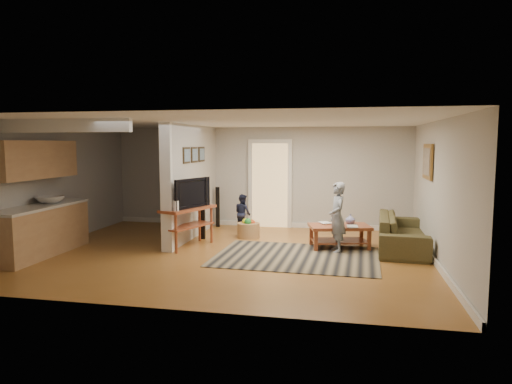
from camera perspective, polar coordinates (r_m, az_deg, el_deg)
ground at (r=8.82m, az=-3.42°, el=-7.69°), size 7.50×7.50×0.00m
room_shell at (r=9.32m, az=-9.15°, el=2.07°), size 7.54×6.02×2.52m
area_rug at (r=8.58m, az=5.08°, el=-8.04°), size 3.06×2.29×0.01m
sofa at (r=9.64m, az=17.79°, el=-6.77°), size 1.06×2.37×0.68m
coffee_table at (r=9.35m, az=10.48°, el=-4.70°), size 1.32×0.96×0.70m
tv_console at (r=9.31m, az=-8.44°, el=-2.38°), size 0.90×1.38×1.11m
speaker_left at (r=10.10m, az=-6.66°, el=-3.08°), size 0.11×0.11×0.99m
speaker_right at (r=11.54m, az=-4.82°, el=-1.86°), size 0.12×0.12×1.01m
toy_basket at (r=10.23m, az=-0.94°, el=-4.68°), size 0.50×0.50×0.45m
child at (r=9.08m, az=10.03°, el=-7.36°), size 0.45×0.57×1.36m
toddler at (r=10.92m, az=-1.67°, el=-4.98°), size 0.55×0.55×0.90m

